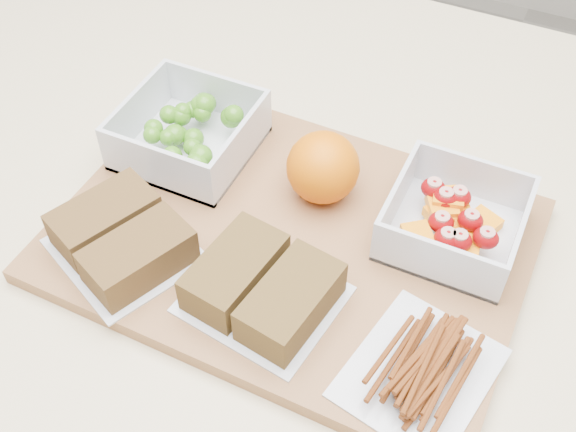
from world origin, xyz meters
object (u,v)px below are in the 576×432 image
at_px(sandwich_bag_left, 122,238).
at_px(sandwich_bag_center, 263,287).
at_px(pretzel_bag, 422,365).
at_px(cutting_board, 291,240).
at_px(orange, 323,167).
at_px(fruit_container, 454,222).
at_px(grape_container, 191,132).

relative_size(sandwich_bag_left, sandwich_bag_center, 1.13).
bearing_deg(pretzel_bag, sandwich_bag_center, 175.84).
bearing_deg(cutting_board, orange, 86.49).
bearing_deg(sandwich_bag_left, orange, 47.15).
distance_m(fruit_container, orange, 0.13).
relative_size(grape_container, pretzel_bag, 0.89).
relative_size(grape_container, sandwich_bag_center, 0.92).
height_order(grape_container, sandwich_bag_left, grape_container).
distance_m(fruit_container, sandwich_bag_center, 0.18).
bearing_deg(pretzel_bag, sandwich_bag_left, 178.94).
xyz_separation_m(orange, pretzel_bag, (0.15, -0.15, -0.02)).
distance_m(orange, sandwich_bag_left, 0.19).
height_order(cutting_board, orange, orange).
bearing_deg(orange, pretzel_bag, -44.93).
bearing_deg(fruit_container, cutting_board, -155.53).
height_order(orange, sandwich_bag_left, orange).
bearing_deg(sandwich_bag_left, fruit_container, 28.62).
bearing_deg(grape_container, sandwich_bag_left, -85.03).
xyz_separation_m(cutting_board, sandwich_bag_left, (-0.13, -0.08, 0.03)).
bearing_deg(grape_container, fruit_container, -0.34).
xyz_separation_m(grape_container, sandwich_bag_center, (0.15, -0.14, -0.00)).
height_order(orange, pretzel_bag, orange).
xyz_separation_m(fruit_container, sandwich_bag_left, (-0.26, -0.14, -0.00)).
xyz_separation_m(cutting_board, grape_container, (-0.14, 0.06, 0.03)).
distance_m(cutting_board, pretzel_bag, 0.18).
relative_size(cutting_board, fruit_container, 3.62).
bearing_deg(sandwich_bag_left, pretzel_bag, -1.06).
bearing_deg(fruit_container, sandwich_bag_left, -151.38).
bearing_deg(sandwich_bag_center, grape_container, 137.13).
height_order(sandwich_bag_left, pretzel_bag, sandwich_bag_left).
relative_size(cutting_board, pretzel_bag, 3.00).
bearing_deg(sandwich_bag_center, sandwich_bag_left, -177.82).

